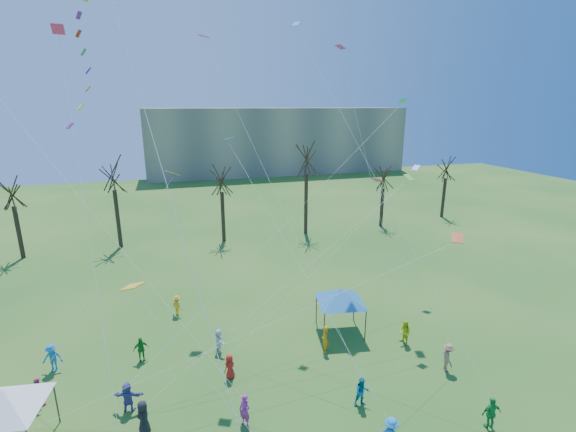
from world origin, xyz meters
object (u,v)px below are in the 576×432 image
object	(u,v)px
big_box_kite	(96,31)
canopy_tent_white	(5,399)
distant_building	(278,140)
canopy_tent_blue	(341,296)

from	to	relation	value
big_box_kite	canopy_tent_white	size ratio (longest dim) A/B	5.64
distant_building	canopy_tent_blue	size ratio (longest dim) A/B	13.73
distant_building	canopy_tent_blue	xyz separation A→B (m)	(-14.53, -70.02, -4.68)
big_box_kite	canopy_tent_blue	distance (m)	21.19
big_box_kite	canopy_tent_white	distance (m)	16.89
big_box_kite	canopy_tent_white	xyz separation A→B (m)	(-5.61, -0.86, -15.91)
big_box_kite	canopy_tent_blue	bearing A→B (deg)	17.38
canopy_tent_blue	distant_building	bearing A→B (deg)	78.28
canopy_tent_white	big_box_kite	bearing A→B (deg)	8.68
canopy_tent_white	canopy_tent_blue	xyz separation A→B (m)	(18.96, 5.04, -0.00)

